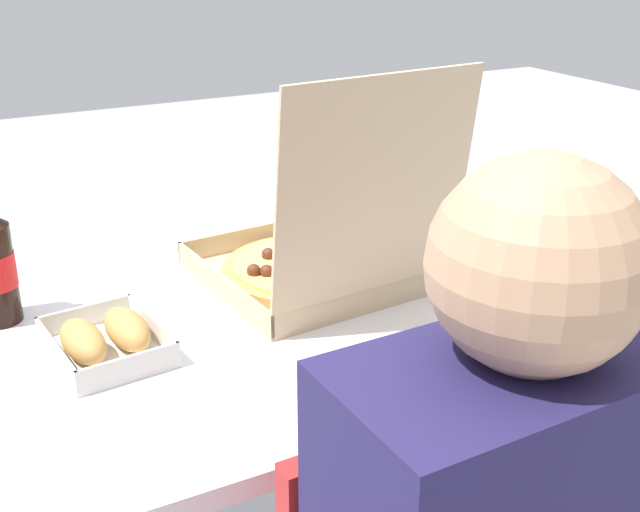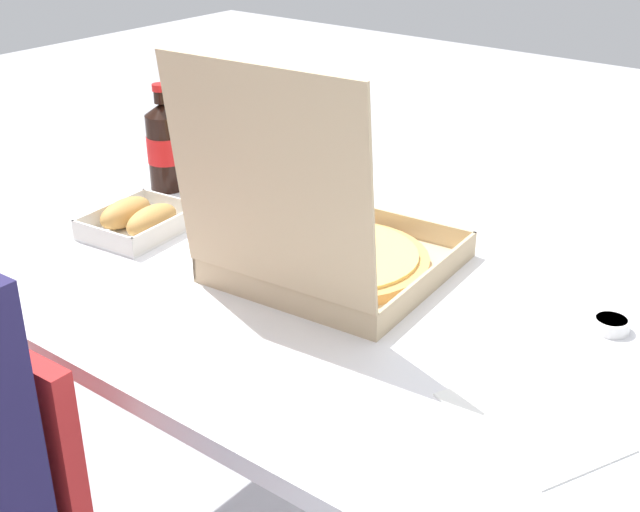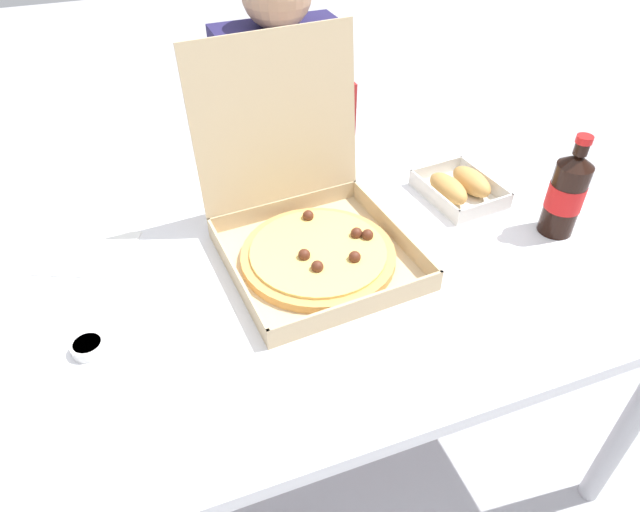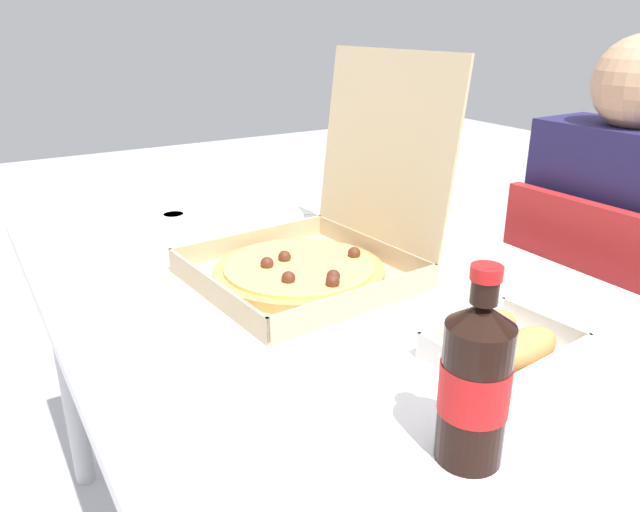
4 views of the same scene
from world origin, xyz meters
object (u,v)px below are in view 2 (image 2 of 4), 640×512
object	(u,v)px
pizza_box_open	(327,248)
bread_side_box	(139,219)
cola_bottle	(165,146)
paper_menu	(531,421)
dipping_sauce_cup	(611,324)

from	to	relation	value
pizza_box_open	bread_side_box	world-z (taller)	pizza_box_open
pizza_box_open	bread_side_box	bearing A→B (deg)	10.46
pizza_box_open	cola_bottle	bearing A→B (deg)	-12.56
bread_side_box	paper_menu	xyz separation A→B (m)	(-0.83, 0.09, -0.02)
cola_bottle	dipping_sauce_cup	distance (m)	0.96
paper_menu	dipping_sauce_cup	distance (m)	0.28
paper_menu	bread_side_box	bearing A→B (deg)	17.93
pizza_box_open	dipping_sauce_cup	distance (m)	0.46
dipping_sauce_cup	paper_menu	bearing A→B (deg)	91.12
pizza_box_open	cola_bottle	size ratio (longest dim) A/B	1.88
pizza_box_open	dipping_sauce_cup	xyz separation A→B (m)	(-0.44, -0.12, -0.04)
pizza_box_open	cola_bottle	xyz separation A→B (m)	(0.51, -0.11, 0.04)
bread_side_box	cola_bottle	distance (m)	0.23
pizza_box_open	paper_menu	world-z (taller)	pizza_box_open
bread_side_box	cola_bottle	xyz separation A→B (m)	(0.12, -0.19, 0.07)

